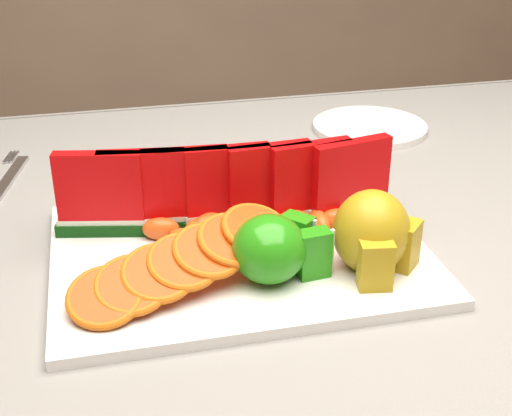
{
  "coord_description": "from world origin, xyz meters",
  "views": [
    {
      "loc": [
        -0.17,
        -0.67,
        1.16
      ],
      "look_at": [
        -0.02,
        -0.0,
        0.81
      ],
      "focal_mm": 50.0,
      "sensor_mm": 36.0,
      "label": 1
    }
  ],
  "objects_px": {
    "apple_cluster": "(275,248)",
    "fork": "(7,180)",
    "platter": "(239,253)",
    "side_plate": "(370,127)",
    "pear_cluster": "(374,235)"
  },
  "relations": [
    {
      "from": "apple_cluster",
      "to": "fork",
      "type": "distance_m",
      "value": 0.44
    },
    {
      "from": "platter",
      "to": "fork",
      "type": "bearing_deg",
      "value": 134.53
    },
    {
      "from": "platter",
      "to": "apple_cluster",
      "type": "height_order",
      "value": "apple_cluster"
    },
    {
      "from": "side_plate",
      "to": "pear_cluster",
      "type": "bearing_deg",
      "value": -111.19
    },
    {
      "from": "apple_cluster",
      "to": "fork",
      "type": "relative_size",
      "value": 0.59
    },
    {
      "from": "platter",
      "to": "pear_cluster",
      "type": "height_order",
      "value": "pear_cluster"
    },
    {
      "from": "platter",
      "to": "pear_cluster",
      "type": "xyz_separation_m",
      "value": [
        0.13,
        -0.07,
        0.04
      ]
    },
    {
      "from": "platter",
      "to": "apple_cluster",
      "type": "xyz_separation_m",
      "value": [
        0.02,
        -0.06,
        0.04
      ]
    },
    {
      "from": "pear_cluster",
      "to": "platter",
      "type": "bearing_deg",
      "value": 151.42
    },
    {
      "from": "pear_cluster",
      "to": "fork",
      "type": "distance_m",
      "value": 0.52
    },
    {
      "from": "pear_cluster",
      "to": "side_plate",
      "type": "distance_m",
      "value": 0.44
    },
    {
      "from": "apple_cluster",
      "to": "fork",
      "type": "height_order",
      "value": "apple_cluster"
    },
    {
      "from": "apple_cluster",
      "to": "side_plate",
      "type": "height_order",
      "value": "apple_cluster"
    },
    {
      "from": "side_plate",
      "to": "fork",
      "type": "relative_size",
      "value": 1.19
    },
    {
      "from": "side_plate",
      "to": "apple_cluster",
      "type": "bearing_deg",
      "value": -122.77
    }
  ]
}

